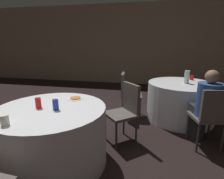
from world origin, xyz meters
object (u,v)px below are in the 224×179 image
chair_near_northeast (126,107)px  bottle_far (187,77)px  chair_far_west (127,91)px  pizza_plate_near (75,98)px  soda_can_red (38,103)px  table_far (180,101)px  soda_can_blue (56,105)px  table_near (53,136)px  person_blue_shirt (205,107)px  chair_far_south (211,113)px

chair_near_northeast → bottle_far: (1.01, 1.01, 0.31)m
chair_near_northeast → chair_far_west: size_ratio=1.00×
pizza_plate_near → soda_can_red: (-0.28, -0.42, 0.05)m
table_far → chair_near_northeast: (-0.94, -1.02, 0.18)m
table_far → pizza_plate_near: size_ratio=5.80×
pizza_plate_near → soda_can_blue: soda_can_blue is taller
chair_near_northeast → pizza_plate_near: 0.75m
soda_can_red → table_far: bearing=42.9°
bottle_far → table_near: bearing=-136.8°
chair_far_west → person_blue_shirt: bearing=52.8°
chair_far_south → person_blue_shirt: bearing=90.0°
pizza_plate_near → soda_can_blue: (-0.05, -0.43, 0.05)m
chair_far_west → person_blue_shirt: 1.44m
person_blue_shirt → pizza_plate_near: 1.85m
bottle_far → table_far: bearing=170.6°
table_near → table_far: size_ratio=1.03×
table_near → chair_far_west: (0.71, 1.63, 0.18)m
chair_near_northeast → bottle_far: bottle_far is taller
chair_far_south → pizza_plate_near: bearing=177.9°
pizza_plate_near → soda_can_blue: 0.43m
chair_far_west → chair_near_northeast: bearing=0.8°
soda_can_blue → person_blue_shirt: bearing=26.3°
chair_far_south → pizza_plate_near: chair_far_south is taller
person_blue_shirt → pizza_plate_near: person_blue_shirt is taller
chair_far_south → soda_can_blue: (-1.86, -0.74, 0.25)m
soda_can_red → bottle_far: (1.95, 1.74, 0.06)m
person_blue_shirt → soda_can_blue: bearing=-165.6°
chair_near_northeast → chair_far_west: (-0.09, 0.93, 0.00)m
chair_far_south → person_blue_shirt: 0.17m
soda_can_red → soda_can_blue: 0.23m
soda_can_red → person_blue_shirt: bearing=23.4°
table_far → person_blue_shirt: 0.90m
table_near → person_blue_shirt: size_ratio=1.16×
chair_far_west → bottle_far: bottle_far is taller
chair_far_south → bottle_far: bottle_far is taller
chair_far_west → soda_can_blue: bearing=-25.2°
person_blue_shirt → soda_can_blue: person_blue_shirt is taller
table_far → chair_far_south: size_ratio=1.41×
chair_far_west → soda_can_red: (-0.84, -1.66, 0.25)m
person_blue_shirt → table_far: bearing=90.0°
table_far → bottle_far: size_ratio=5.24×
chair_near_northeast → soda_can_red: bearing=86.9°
soda_can_red → bottle_far: size_ratio=0.51×
table_far → chair_far_south: chair_far_south is taller
table_far → chair_near_northeast: chair_near_northeast is taller
person_blue_shirt → soda_can_blue: size_ratio=9.18×
pizza_plate_near → soda_can_red: soda_can_red is taller
table_near → table_far: same height
chair_near_northeast → soda_can_blue: (-0.71, -0.73, 0.25)m
bottle_far → person_blue_shirt: bearing=-82.5°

